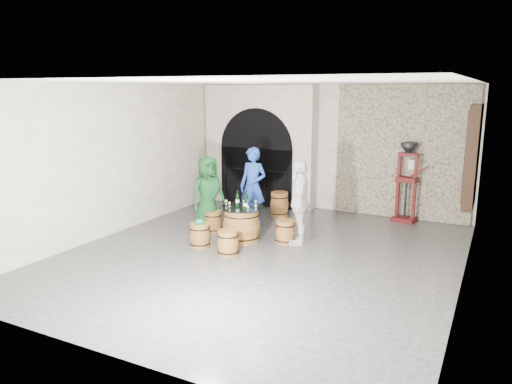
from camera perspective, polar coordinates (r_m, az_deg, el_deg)
The scene contains 31 objects.
ground at distance 9.27m, azimuth 0.66°, elevation -7.39°, with size 8.00×8.00×0.00m, color #2A2A2C.
wall_back at distance 12.55m, azimuth 8.83°, elevation 5.10°, with size 8.00×8.00×0.00m, color silver.
wall_front at distance 5.65m, azimuth -17.61°, elevation -3.77°, with size 8.00×8.00×0.00m, color silver.
wall_left at distance 10.86m, azimuth -16.14°, elevation 3.71°, with size 8.00×8.00×0.00m, color silver.
wall_right at distance 7.99m, azimuth 23.81°, elevation 0.30°, with size 8.00×8.00×0.00m, color silver.
ceiling at distance 8.75m, azimuth 0.71°, elevation 12.79°, with size 8.00×8.00×0.00m, color beige.
stone_facing_panel at distance 12.06m, azimuth 16.91°, elevation 4.45°, with size 3.20×0.12×3.18m, color #9F947E.
arched_opening at distance 13.03m, azimuth 0.47°, elevation 5.42°, with size 3.10×0.60×3.19m.
shuttered_window at distance 10.34m, azimuth 24.07°, elevation 3.85°, with size 0.23×1.10×2.00m.
barrel_table at distance 10.01m, azimuth -1.71°, elevation -3.80°, with size 0.92×0.92×0.72m.
barrel_stool_left at distance 10.69m, azimuth -5.09°, elevation -3.46°, with size 0.41×0.41×0.48m.
barrel_stool_far at distance 10.90m, azimuth -0.68°, elevation -3.12°, with size 0.41×0.41×0.48m.
barrel_stool_right at distance 9.91m, azimuth 3.47°, elevation -4.69°, with size 0.41×0.41×0.48m.
barrel_stool_near_right at distance 9.21m, azimuth -3.32°, elevation -5.99°, with size 0.41×0.41×0.48m.
barrel_stool_near_left at distance 9.73m, azimuth -6.63°, elevation -5.06°, with size 0.41×0.41×0.48m.
green_cap at distance 9.65m, azimuth -6.66°, elevation -3.49°, with size 0.23×0.18×0.10m.
person_green at distance 10.65m, azimuth -5.63°, elevation -0.25°, with size 0.81×0.53×1.66m, color #113C19.
person_blue at distance 11.06m, azimuth -0.35°, elevation 0.65°, with size 0.66×0.43×1.80m, color #1B3D98.
person_white at distance 9.72m, azimuth 5.16°, elevation -1.21°, with size 1.01×0.42×1.73m, color silver.
wine_bottle_left at distance 10.01m, azimuth -2.19°, elevation -0.90°, with size 0.08×0.08×0.32m.
wine_bottle_center at distance 9.70m, azimuth -1.23°, elevation -1.31°, with size 0.08×0.08×0.32m.
wine_bottle_right at distance 10.04m, azimuth -1.15°, elevation -0.85°, with size 0.08×0.08×0.32m.
tasting_glass_a at distance 9.96m, azimuth -3.13°, elevation -1.45°, with size 0.05×0.05×0.10m, color #B16122, non-canonical shape.
tasting_glass_b at distance 9.72m, azimuth -0.03°, elevation -1.77°, with size 0.05×0.05×0.10m, color #B16122, non-canonical shape.
tasting_glass_c at distance 10.10m, azimuth -1.42°, elevation -1.24°, with size 0.05×0.05×0.10m, color #B16122, non-canonical shape.
tasting_glass_d at distance 10.11m, azimuth -0.02°, elevation -1.23°, with size 0.05×0.05×0.10m, color #B16122, non-canonical shape.
tasting_glass_e at distance 9.63m, azimuth -0.97°, elevation -1.91°, with size 0.05×0.05×0.10m, color #B16122, non-canonical shape.
tasting_glass_f at distance 10.14m, azimuth -3.51°, elevation -1.21°, with size 0.05×0.05×0.10m, color #B16122, non-canonical shape.
side_barrel at distance 11.95m, azimuth 2.77°, elevation -1.45°, with size 0.46×0.46×0.61m.
corking_press at distance 11.84m, azimuth 17.35°, elevation 1.79°, with size 0.79×0.50×1.87m.
control_box at distance 11.97m, azimuth 17.94°, elevation 3.12°, with size 0.18×0.10×0.22m, color silver.
Camera 1 is at (3.87, -7.85, 3.09)m, focal length 34.00 mm.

